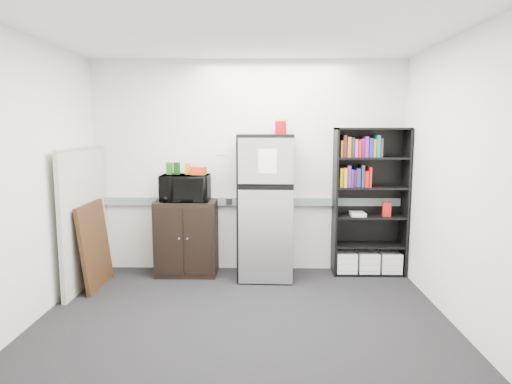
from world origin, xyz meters
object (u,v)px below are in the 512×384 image
microwave (185,188)px  refrigerator (266,207)px  cabinet (187,237)px  bookshelf (370,203)px  cubicle_partition (84,217)px

microwave → refrigerator: 1.02m
refrigerator → cabinet: bearing=177.2°
bookshelf → refrigerator: bookshelf is taller
cabinet → microwave: size_ratio=1.60×
cubicle_partition → microwave: (1.12, 0.40, 0.30)m
bookshelf → cubicle_partition: bookshelf is taller
cubicle_partition → cabinet: size_ratio=1.71×
bookshelf → refrigerator: (-1.31, -0.14, -0.03)m
cabinet → refrigerator: bearing=-4.6°
bookshelf → cubicle_partition: bearing=-171.9°
bookshelf → refrigerator: 1.32m
microwave → refrigerator: refrigerator is taller
bookshelf → refrigerator: size_ratio=1.04×
bookshelf → microwave: bookshelf is taller
cabinet → bookshelf: bearing=1.6°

